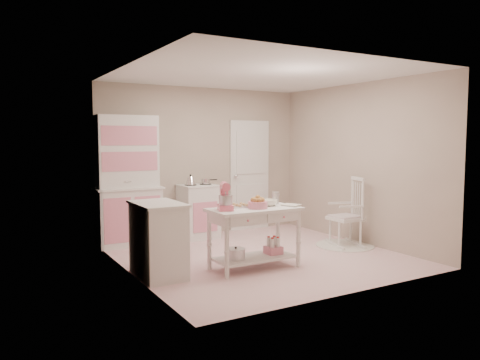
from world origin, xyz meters
The scene contains 14 objects.
room_shell centered at (0.00, 0.00, 1.65)m, with size 3.84×3.84×2.62m.
door centered at (0.95, 1.87, 1.02)m, with size 0.82×0.05×2.04m, color white.
hutch centered at (-1.44, 1.66, 1.04)m, with size 1.06×0.50×2.08m, color white.
stove centered at (-0.24, 1.61, 0.46)m, with size 0.62×0.57×0.92m, color white.
base_cabinet centered at (-1.63, -0.22, 0.46)m, with size 0.54×0.84×0.92m, color white.
lace_rug centered at (1.52, -0.13, 0.01)m, with size 0.92×0.92×0.01m, color white.
rocking_chair centered at (1.52, -0.13, 0.55)m, with size 0.48×0.72×1.10m, color white.
work_table centered at (-0.41, -0.51, 0.40)m, with size 1.20×0.60×0.80m, color white.
stand_mixer centered at (-0.83, -0.49, 0.97)m, with size 0.20×0.28×0.34m, color #FF6B8A.
cookie_tray centered at (-0.56, -0.33, 0.81)m, with size 0.34×0.24×0.02m, color silver.
bread_basket centered at (-0.39, -0.56, 0.85)m, with size 0.25×0.25×0.09m, color pink.
mixing_bowl centered at (-0.15, -0.43, 0.84)m, with size 0.26×0.26×0.08m, color white.
metal_pitcher centered at (0.03, -0.35, 0.89)m, with size 0.10×0.10×0.17m, color silver.
recipe_book centered at (0.04, -0.63, 0.81)m, with size 0.18×0.24×0.02m, color white.
Camera 1 is at (-3.60, -5.64, 1.69)m, focal length 35.00 mm.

